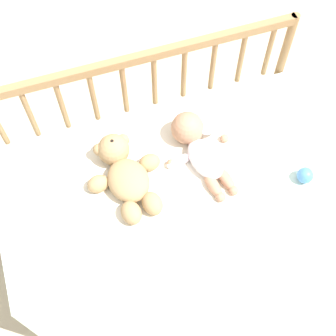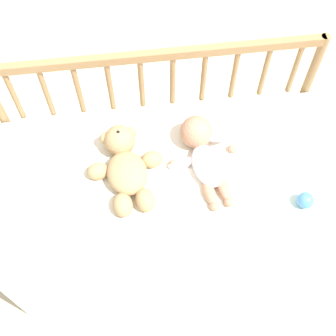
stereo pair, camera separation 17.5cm
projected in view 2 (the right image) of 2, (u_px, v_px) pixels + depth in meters
ground_plane at (168, 230)px, 2.28m from camera, size 12.00×12.00×0.00m
crib_mattress at (168, 206)px, 2.04m from camera, size 1.32×0.66×0.55m
crib_rail at (157, 93)px, 1.92m from camera, size 1.32×0.04×0.85m
blanket at (168, 174)px, 1.80m from camera, size 0.78×0.47×0.01m
teddy_bear at (125, 165)px, 1.77m from camera, size 0.30×0.38×0.13m
baby at (203, 152)px, 1.80m from camera, size 0.28×0.39×0.13m
toy_ball at (306, 200)px, 1.71m from camera, size 0.06×0.06×0.06m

